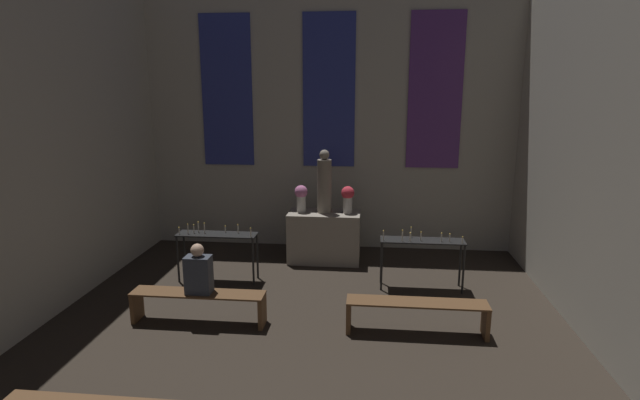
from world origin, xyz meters
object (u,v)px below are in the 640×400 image
at_px(statue, 324,184).
at_px(altar, 324,237).
at_px(candle_rack_right, 422,247).
at_px(candle_rack_left, 217,241).
at_px(flower_vase_right, 348,197).
at_px(flower_vase_left, 301,196).
at_px(pew_back_right, 417,310).
at_px(pew_back_left, 198,301).
at_px(person_seated, 198,272).

bearing_deg(statue, altar, 0.00).
distance_m(altar, candle_rack_right, 2.14).
height_order(altar, candle_rack_left, candle_rack_left).
bearing_deg(flower_vase_right, statue, 180.00).
bearing_deg(flower_vase_left, statue, 0.00).
bearing_deg(flower_vase_right, candle_rack_right, -42.79).
bearing_deg(pew_back_right, pew_back_left, 180.00).
relative_size(altar, flower_vase_right, 2.64).
xyz_separation_m(flower_vase_left, candle_rack_right, (2.20, -1.21, -0.56)).
xyz_separation_m(flower_vase_left, flower_vase_right, (0.90, 0.00, 0.00)).
height_order(statue, pew_back_right, statue).
bearing_deg(altar, flower_vase_right, 0.00).
distance_m(pew_back_left, person_seated, 0.44).
xyz_separation_m(candle_rack_left, pew_back_right, (3.30, -1.63, -0.39)).
xyz_separation_m(candle_rack_left, person_seated, (0.24, -1.63, 0.06)).
bearing_deg(flower_vase_left, altar, 0.00).
xyz_separation_m(candle_rack_right, pew_back_right, (-0.21, -1.63, -0.39)).
bearing_deg(flower_vase_left, flower_vase_right, 0.00).
distance_m(altar, pew_back_left, 3.23).
relative_size(flower_vase_right, pew_back_right, 0.27).
height_order(statue, flower_vase_left, statue).
bearing_deg(statue, candle_rack_left, -145.57).
distance_m(statue, flower_vase_left, 0.52).
distance_m(candle_rack_left, pew_back_left, 1.69).
xyz_separation_m(flower_vase_left, candle_rack_left, (-1.31, -1.21, -0.56)).
height_order(flower_vase_right, pew_back_left, flower_vase_right).
distance_m(flower_vase_right, candle_rack_right, 1.86).
xyz_separation_m(statue, person_seated, (-1.52, -2.84, -0.75)).
height_order(statue, candle_rack_left, statue).
bearing_deg(candle_rack_left, candle_rack_right, -0.03).
xyz_separation_m(altar, person_seated, (-1.52, -2.84, 0.29)).
distance_m(flower_vase_left, pew_back_left, 3.18).
bearing_deg(pew_back_right, flower_vase_right, 111.09).
bearing_deg(pew_back_right, person_seated, 180.00).
height_order(altar, statue, statue).
distance_m(pew_back_left, pew_back_right, 3.08).
bearing_deg(altar, pew_back_right, -61.47).
bearing_deg(candle_rack_right, altar, 145.43).
bearing_deg(pew_back_left, pew_back_right, 0.00).
relative_size(pew_back_right, person_seated, 2.65).
bearing_deg(candle_rack_right, flower_vase_left, 151.25).
relative_size(flower_vase_left, pew_back_left, 0.27).
bearing_deg(altar, flower_vase_left, 180.00).
xyz_separation_m(flower_vase_right, pew_back_right, (1.09, -2.84, -0.94)).
height_order(flower_vase_left, flower_vase_right, same).
xyz_separation_m(statue, pew_back_left, (-1.54, -2.84, -1.20)).
distance_m(altar, flower_vase_right, 0.91).
bearing_deg(candle_rack_right, person_seated, -153.48).
distance_m(candle_rack_right, pew_back_right, 1.69).
relative_size(candle_rack_left, person_seated, 1.92).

